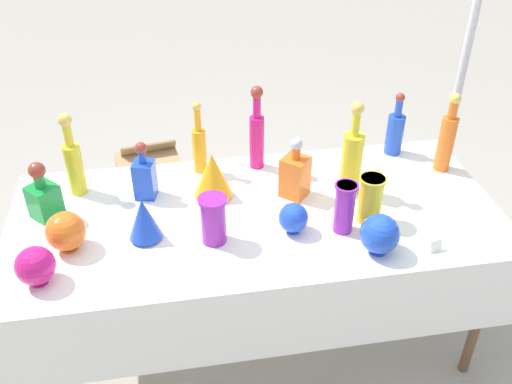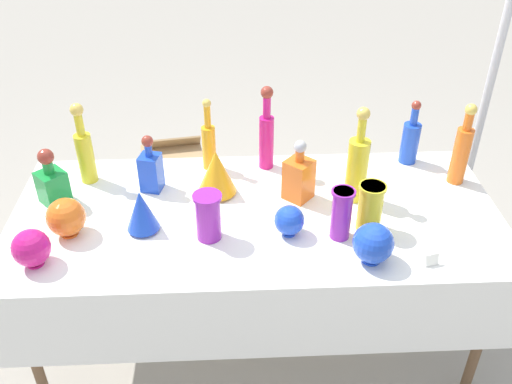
% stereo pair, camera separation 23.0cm
% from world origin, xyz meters
% --- Properties ---
extents(ground_plane, '(40.00, 40.00, 0.00)m').
position_xyz_m(ground_plane, '(0.00, 0.00, 0.00)').
color(ground_plane, '#A0998C').
extents(display_table, '(2.02, 0.91, 0.76)m').
position_xyz_m(display_table, '(0.00, -0.04, 0.70)').
color(display_table, white).
rests_on(display_table, ground).
extents(tall_bottle_0, '(0.07, 0.07, 0.38)m').
position_xyz_m(tall_bottle_0, '(-0.73, 0.28, 0.92)').
color(tall_bottle_0, yellow).
rests_on(tall_bottle_0, display_table).
extents(tall_bottle_1, '(0.09, 0.09, 0.43)m').
position_xyz_m(tall_bottle_1, '(0.42, 0.08, 0.93)').
color(tall_bottle_1, yellow).
rests_on(tall_bottle_1, display_table).
extents(tall_bottle_2, '(0.07, 0.07, 0.38)m').
position_xyz_m(tall_bottle_2, '(0.90, 0.19, 0.92)').
color(tall_bottle_2, orange).
rests_on(tall_bottle_2, display_table).
extents(tall_bottle_3, '(0.06, 0.06, 0.35)m').
position_xyz_m(tall_bottle_3, '(-0.20, 0.36, 0.89)').
color(tall_bottle_3, orange).
rests_on(tall_bottle_3, display_table).
extents(tall_bottle_4, '(0.07, 0.07, 0.40)m').
position_xyz_m(tall_bottle_4, '(0.06, 0.36, 0.93)').
color(tall_bottle_4, '#C61972').
rests_on(tall_bottle_4, display_table).
extents(tall_bottle_5, '(0.08, 0.08, 0.31)m').
position_xyz_m(tall_bottle_5, '(0.73, 0.37, 0.88)').
color(tall_bottle_5, blue).
rests_on(tall_bottle_5, display_table).
extents(square_decanter_0, '(0.15, 0.15, 0.28)m').
position_xyz_m(square_decanter_0, '(0.18, 0.10, 0.87)').
color(square_decanter_0, orange).
rests_on(square_decanter_0, display_table).
extents(square_decanter_1, '(0.15, 0.15, 0.25)m').
position_xyz_m(square_decanter_1, '(-0.85, 0.12, 0.86)').
color(square_decanter_1, '#198C38').
rests_on(square_decanter_1, display_table).
extents(square_decanter_2, '(0.10, 0.10, 0.26)m').
position_xyz_m(square_decanter_2, '(-0.44, 0.20, 0.86)').
color(square_decanter_2, blue).
rests_on(square_decanter_2, display_table).
extents(slender_vase_0, '(0.11, 0.11, 0.20)m').
position_xyz_m(slender_vase_0, '(0.44, -0.13, 0.87)').
color(slender_vase_0, yellow).
rests_on(slender_vase_0, display_table).
extents(slender_vase_1, '(0.09, 0.09, 0.21)m').
position_xyz_m(slender_vase_1, '(0.32, -0.17, 0.87)').
color(slender_vase_1, purple).
rests_on(slender_vase_1, display_table).
extents(slender_vase_2, '(0.11, 0.11, 0.20)m').
position_xyz_m(slender_vase_2, '(-0.19, -0.16, 0.87)').
color(slender_vase_2, purple).
rests_on(slender_vase_2, display_table).
extents(fluted_vase_0, '(0.17, 0.17, 0.21)m').
position_xyz_m(fluted_vase_0, '(-0.16, 0.15, 0.87)').
color(fluted_vase_0, orange).
rests_on(fluted_vase_0, display_table).
extents(fluted_vase_1, '(0.13, 0.13, 0.18)m').
position_xyz_m(fluted_vase_1, '(-0.45, -0.10, 0.85)').
color(fluted_vase_1, blue).
rests_on(fluted_vase_1, display_table).
extents(round_bowl_0, '(0.15, 0.15, 0.16)m').
position_xyz_m(round_bowl_0, '(-0.74, -0.11, 0.84)').
color(round_bowl_0, orange).
rests_on(round_bowl_0, display_table).
extents(round_bowl_1, '(0.14, 0.14, 0.15)m').
position_xyz_m(round_bowl_1, '(-0.83, -0.28, 0.84)').
color(round_bowl_1, '#C61972').
rests_on(round_bowl_1, display_table).
extents(round_bowl_2, '(0.15, 0.15, 0.16)m').
position_xyz_m(round_bowl_2, '(0.41, -0.32, 0.84)').
color(round_bowl_2, blue).
rests_on(round_bowl_2, display_table).
extents(round_bowl_3, '(0.12, 0.12, 0.13)m').
position_xyz_m(round_bowl_3, '(0.12, -0.15, 0.83)').
color(round_bowl_3, blue).
rests_on(round_bowl_3, display_table).
extents(price_tag_left, '(0.06, 0.03, 0.05)m').
position_xyz_m(price_tag_left, '(0.63, -0.36, 0.78)').
color(price_tag_left, white).
rests_on(price_tag_left, display_table).
extents(cardboard_box_behind_left, '(0.44, 0.45, 0.43)m').
position_xyz_m(cardboard_box_behind_left, '(-0.46, 1.16, 0.17)').
color(cardboard_box_behind_left, tan).
rests_on(cardboard_box_behind_left, ground).
extents(cardboard_box_behind_right, '(0.62, 0.54, 0.33)m').
position_xyz_m(cardboard_box_behind_right, '(0.27, 0.92, 0.12)').
color(cardboard_box_behind_right, tan).
rests_on(cardboard_box_behind_right, ground).
extents(canopy_pole, '(0.18, 0.18, 2.59)m').
position_xyz_m(canopy_pole, '(1.21, 0.70, 1.03)').
color(canopy_pole, silver).
rests_on(canopy_pole, ground).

